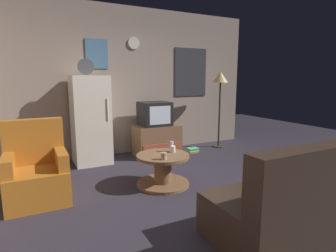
% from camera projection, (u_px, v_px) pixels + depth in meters
% --- Properties ---
extents(ground_plane, '(12.00, 12.00, 0.00)m').
position_uv_depth(ground_plane, '(198.00, 196.00, 3.42)').
color(ground_plane, '#2D2833').
extents(wall_with_art, '(5.20, 0.12, 2.78)m').
position_uv_depth(wall_with_art, '(131.00, 82.00, 5.34)').
color(wall_with_art, gray).
rests_on(wall_with_art, ground_plane).
extents(fridge, '(0.60, 0.62, 1.77)m').
position_uv_depth(fridge, '(91.00, 120.00, 4.69)').
color(fridge, silver).
rests_on(fridge, ground_plane).
extents(tv_stand, '(0.84, 0.53, 0.58)m').
position_uv_depth(tv_stand, '(157.00, 140.00, 5.25)').
color(tv_stand, brown).
rests_on(tv_stand, ground_plane).
extents(crt_tv, '(0.54, 0.51, 0.44)m').
position_uv_depth(crt_tv, '(155.00, 114.00, 5.15)').
color(crt_tv, black).
rests_on(crt_tv, tv_stand).
extents(standing_lamp, '(0.32, 0.32, 1.59)m').
position_uv_depth(standing_lamp, '(220.00, 83.00, 5.69)').
color(standing_lamp, '#332D28').
rests_on(standing_lamp, ground_plane).
extents(coffee_table, '(0.72, 0.72, 0.43)m').
position_uv_depth(coffee_table, '(163.00, 170.00, 3.76)').
color(coffee_table, brown).
rests_on(coffee_table, ground_plane).
extents(wine_glass, '(0.05, 0.05, 0.15)m').
position_uv_depth(wine_glass, '(172.00, 146.00, 3.87)').
color(wine_glass, silver).
rests_on(wine_glass, coffee_table).
extents(mug_ceramic_white, '(0.08, 0.08, 0.09)m').
position_uv_depth(mug_ceramic_white, '(173.00, 149.00, 3.84)').
color(mug_ceramic_white, silver).
rests_on(mug_ceramic_white, coffee_table).
extents(mug_ceramic_tan, '(0.08, 0.08, 0.09)m').
position_uv_depth(mug_ceramic_tan, '(164.00, 156.00, 3.49)').
color(mug_ceramic_tan, tan).
rests_on(mug_ceramic_tan, coffee_table).
extents(armchair, '(0.68, 0.68, 0.96)m').
position_uv_depth(armchair, '(37.00, 173.00, 3.28)').
color(armchair, '#B2661E').
rests_on(armchair, ground_plane).
extents(couch, '(1.70, 0.80, 0.92)m').
position_uv_depth(couch, '(301.00, 202.00, 2.55)').
color(couch, '#38281E').
rests_on(couch, ground_plane).
extents(book_stack, '(0.22, 0.16, 0.09)m').
position_uv_depth(book_stack, '(193.00, 150.00, 5.45)').
color(book_stack, '#A1CAB8').
rests_on(book_stack, ground_plane).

